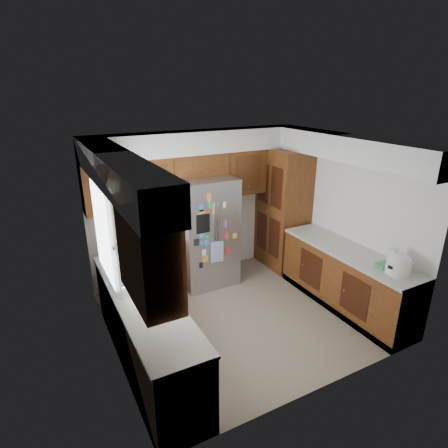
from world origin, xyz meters
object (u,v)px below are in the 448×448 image
(pantry, at_px, (283,209))
(rice_cooker, at_px, (399,263))
(fridge, at_px, (206,232))
(paper_towel, at_px, (392,259))

(pantry, relative_size, rice_cooker, 6.92)
(pantry, height_order, rice_cooker, pantry)
(fridge, bearing_deg, pantry, -2.06)
(rice_cooker, relative_size, paper_towel, 1.13)
(pantry, distance_m, paper_towel, 2.29)
(pantry, relative_size, paper_towel, 7.80)
(pantry, xyz_separation_m, paper_towel, (0.04, -2.29, -0.02))
(rice_cooker, bearing_deg, fridge, 121.17)
(pantry, bearing_deg, fridge, 177.94)
(pantry, xyz_separation_m, rice_cooker, (-0.00, -2.43, -0.02))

